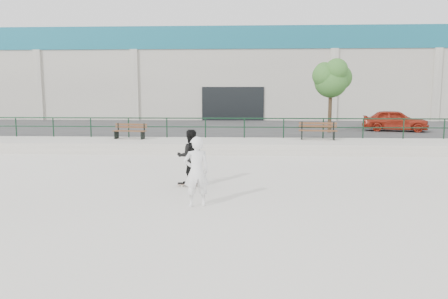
# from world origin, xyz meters

# --- Properties ---
(ground) EXTENTS (120.00, 120.00, 0.00)m
(ground) POSITION_xyz_m (0.00, 0.00, 0.00)
(ground) COLOR beige
(ground) RESTS_ON ground
(ledge) EXTENTS (30.00, 3.00, 0.50)m
(ledge) POSITION_xyz_m (0.00, 9.50, 0.25)
(ledge) COLOR #B0ADA1
(ledge) RESTS_ON ground
(parking_strip) EXTENTS (60.00, 14.00, 0.50)m
(parking_strip) POSITION_xyz_m (0.00, 18.00, 0.25)
(parking_strip) COLOR #2F2F2F
(parking_strip) RESTS_ON ground
(railing) EXTENTS (28.00, 0.06, 1.03)m
(railing) POSITION_xyz_m (-0.00, 10.80, 1.24)
(railing) COLOR #12311E
(railing) RESTS_ON ledge
(commercial_building) EXTENTS (44.20, 16.33, 8.00)m
(commercial_building) POSITION_xyz_m (-0.00, 31.99, 4.58)
(commercial_building) COLOR beige
(commercial_building) RESTS_ON ground
(bench_left) EXTENTS (1.72, 0.69, 0.77)m
(bench_left) POSITION_xyz_m (-4.74, 10.06, 0.88)
(bench_left) COLOR #53381C
(bench_left) RESTS_ON ledge
(bench_right) EXTENTS (1.91, 0.75, 0.86)m
(bench_right) POSITION_xyz_m (4.64, 10.27, 0.92)
(bench_right) COLOR #53381C
(bench_right) RESTS_ON ledge
(tree) EXTENTS (2.36, 2.10, 4.20)m
(tree) POSITION_xyz_m (5.94, 14.00, 3.65)
(tree) COLOR #463623
(tree) RESTS_ON parking_strip
(red_car) EXTENTS (4.00, 2.38, 1.28)m
(red_car) POSITION_xyz_m (9.97, 15.02, 1.14)
(red_car) COLOR maroon
(red_car) RESTS_ON parking_strip
(skateboard) EXTENTS (0.79, 0.27, 0.09)m
(skateboard) POSITION_xyz_m (-0.60, 1.58, 0.07)
(skateboard) COLOR black
(skateboard) RESTS_ON ground
(standing_skater) EXTENTS (0.93, 0.80, 1.64)m
(standing_skater) POSITION_xyz_m (-0.60, 1.58, 0.92)
(standing_skater) COLOR black
(standing_skater) RESTS_ON skateboard
(seated_skater) EXTENTS (0.75, 0.60, 1.78)m
(seated_skater) POSITION_xyz_m (-0.14, -0.79, 0.89)
(seated_skater) COLOR white
(seated_skater) RESTS_ON ground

